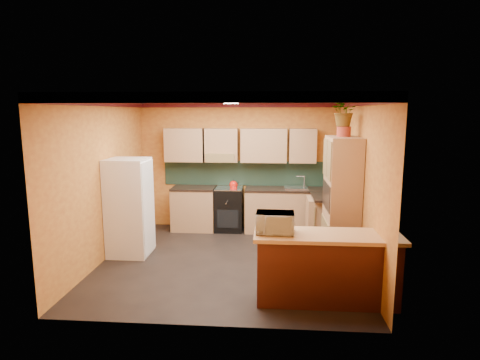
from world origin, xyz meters
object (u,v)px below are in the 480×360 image
at_px(stove, 229,209).
at_px(microwave, 275,223).
at_px(breakfast_bar, 326,270).
at_px(pantry, 341,202).
at_px(fridge, 129,207).
at_px(base_cabinets_back, 259,210).

xyz_separation_m(stove, microwave, (0.93, -3.16, 0.61)).
xyz_separation_m(breakfast_bar, microwave, (-0.68, 0.00, 0.63)).
height_order(pantry, microwave, pantry).
height_order(fridge, breakfast_bar, fridge).
relative_size(stove, microwave, 1.85).
relative_size(stove, fridge, 0.54).
relative_size(breakfast_bar, microwave, 3.66).
bearing_deg(pantry, base_cabinets_back, 128.25).
bearing_deg(base_cabinets_back, fridge, -144.15).
bearing_deg(microwave, fridge, 149.54).
height_order(fridge, pantry, pantry).
distance_m(base_cabinets_back, stove, 0.63).
height_order(base_cabinets_back, fridge, fridge).
bearing_deg(stove, breakfast_bar, -62.89).
height_order(breakfast_bar, microwave, microwave).
xyz_separation_m(pantry, microwave, (-1.09, -1.39, 0.02)).
relative_size(fridge, pantry, 0.81).
height_order(stove, breakfast_bar, stove).
height_order(base_cabinets_back, pantry, pantry).
relative_size(stove, pantry, 0.43).
relative_size(stove, breakfast_bar, 0.51).
distance_m(base_cabinets_back, fridge, 2.75).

